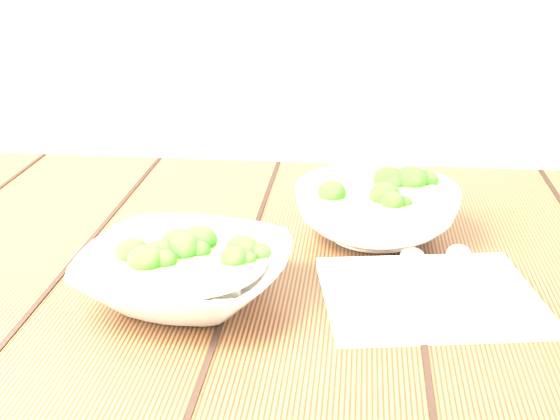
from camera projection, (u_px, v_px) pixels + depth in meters
name	position (u px, v px, depth m)	size (l,w,h in m)	color
table	(260.00, 353.00, 0.96)	(1.20, 0.80, 0.75)	#3A2110
soup_bowl_front	(185.00, 272.00, 0.82)	(0.25, 0.25, 0.06)	silver
soup_bowl_back	(377.00, 209.00, 0.98)	(0.24, 0.24, 0.08)	silver
trivet	(219.00, 250.00, 0.92)	(0.11, 0.11, 0.03)	black
napkin	(429.00, 296.00, 0.82)	(0.22, 0.18, 0.01)	beige
spoon_left	(414.00, 269.00, 0.86)	(0.03, 0.18, 0.01)	#A7A293
spoon_right	(456.00, 266.00, 0.87)	(0.05, 0.18, 0.01)	#A7A293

